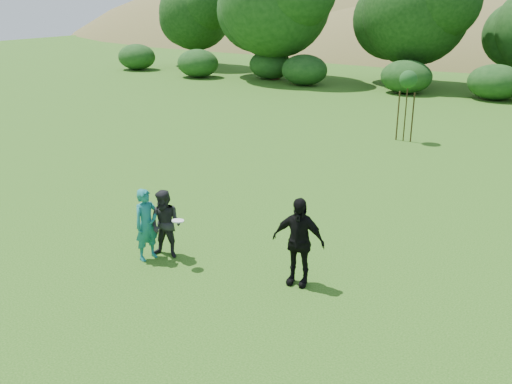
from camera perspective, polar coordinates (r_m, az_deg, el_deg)
ground at (r=12.14m, az=-7.44°, el=-8.93°), size 120.00×120.00×0.00m
player_teal at (r=12.95m, az=-10.88°, el=-3.21°), size 0.53×0.68×1.66m
player_grey at (r=12.98m, az=-9.03°, el=-3.21°), size 0.89×0.77×1.58m
player_black at (r=11.63m, az=4.24°, el=-4.95°), size 1.16×0.62×1.88m
frisbee at (r=12.43m, az=-7.82°, el=-2.87°), size 0.27×0.27×0.05m
sapling at (r=23.70m, az=14.98°, el=10.65°), size 0.70×0.70×2.85m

